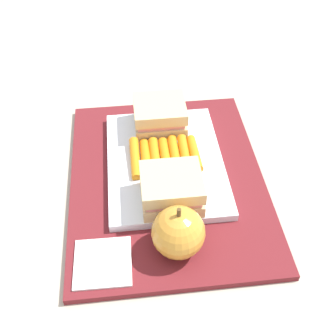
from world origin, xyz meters
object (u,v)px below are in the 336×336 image
at_px(sandwich_half_right, 171,189).
at_px(paper_napkin, 103,263).
at_px(food_tray, 165,162).
at_px(sandwich_half_left, 160,115).
at_px(apple, 181,232).
at_px(carrot_sticks_bundle, 165,156).

distance_m(sandwich_half_right, paper_napkin, 0.13).
distance_m(food_tray, sandwich_half_left, 0.08).
bearing_deg(apple, sandwich_half_left, -179.28).
relative_size(food_tray, paper_napkin, 3.29).
height_order(sandwich_half_right, carrot_sticks_bundle, sandwich_half_right).
distance_m(sandwich_half_right, carrot_sticks_bundle, 0.08).
relative_size(sandwich_half_right, carrot_sticks_bundle, 0.78).
distance_m(sandwich_half_left, carrot_sticks_bundle, 0.08).
bearing_deg(sandwich_half_right, apple, 2.31).
height_order(food_tray, sandwich_half_left, sandwich_half_left).
height_order(sandwich_half_left, paper_napkin, sandwich_half_left).
height_order(food_tray, apple, apple).
bearing_deg(paper_napkin, sandwich_half_right, 131.07).
distance_m(sandwich_half_left, paper_napkin, 0.26).
relative_size(sandwich_half_right, paper_napkin, 1.14).
bearing_deg(food_tray, sandwich_half_left, 180.00).
xyz_separation_m(food_tray, sandwich_half_left, (-0.08, 0.00, 0.03)).
height_order(sandwich_half_left, apple, apple).
relative_size(sandwich_half_left, paper_napkin, 1.14).
relative_size(carrot_sticks_bundle, apple, 1.33).
relative_size(apple, paper_napkin, 1.10).
bearing_deg(apple, paper_napkin, -83.06).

